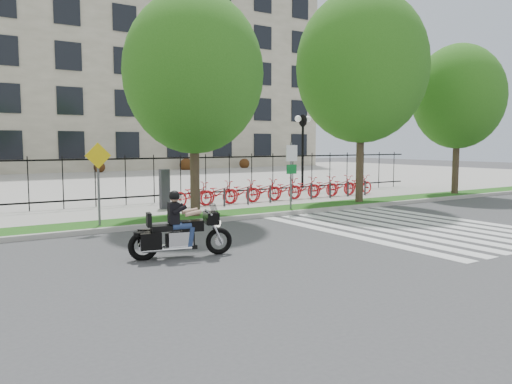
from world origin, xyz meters
TOP-DOWN VIEW (x-y plane):
  - ground at (0.00, 0.00)m, footprint 120.00×120.00m
  - curb at (0.00, 4.10)m, footprint 60.00×0.20m
  - grass_verge at (0.00, 4.95)m, footprint 60.00×1.50m
  - sidewalk at (0.00, 7.45)m, footprint 60.00×3.50m
  - plaza at (0.00, 25.00)m, footprint 80.00×34.00m
  - crosswalk_stripes at (4.83, 0.00)m, footprint 5.70×8.00m
  - iron_fence at (0.00, 9.20)m, footprint 30.00×0.06m
  - office_building at (0.00, 44.92)m, footprint 60.00×21.90m
  - lamp_post_right at (10.00, 12.00)m, footprint 1.06×0.70m
  - street_tree_1 at (-0.18, 4.95)m, footprint 4.69×4.69m
  - street_tree_2 at (7.54, 4.95)m, footprint 5.50×5.50m
  - street_tree_3 at (14.06, 4.95)m, footprint 4.42×4.42m
  - bike_share_station at (5.16, 7.20)m, footprint 11.08×0.86m
  - sign_pole_regulatory at (3.64, 4.58)m, footprint 0.50×0.09m
  - sign_pole_warning at (-3.53, 4.58)m, footprint 0.78×0.09m
  - motorcycle_rider at (-2.95, -0.02)m, footprint 2.38×0.99m

SIDE VIEW (x-z plane):
  - ground at x=0.00m, z-range 0.00..0.00m
  - crosswalk_stripes at x=4.83m, z-range 0.00..0.01m
  - plaza at x=0.00m, z-range 0.00..0.10m
  - curb at x=0.00m, z-range 0.00..0.15m
  - grass_verge at x=0.00m, z-range 0.00..0.15m
  - sidewalk at x=0.00m, z-range 0.00..0.15m
  - motorcycle_rider at x=-2.95m, z-range -0.31..1.55m
  - bike_share_station at x=5.16m, z-range -0.12..1.38m
  - iron_fence at x=0.00m, z-range 0.15..2.15m
  - sign_pole_regulatory at x=3.64m, z-range 0.49..2.99m
  - sign_pole_warning at x=-3.53m, z-range 0.50..2.99m
  - lamp_post_right at x=10.00m, z-range 1.08..5.33m
  - street_tree_3 at x=14.06m, z-range 1.24..8.53m
  - street_tree_1 at x=-0.18m, z-range 1.20..8.70m
  - street_tree_2 at x=7.54m, z-range 1.38..10.18m
  - office_building at x=0.00m, z-range -0.11..20.04m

